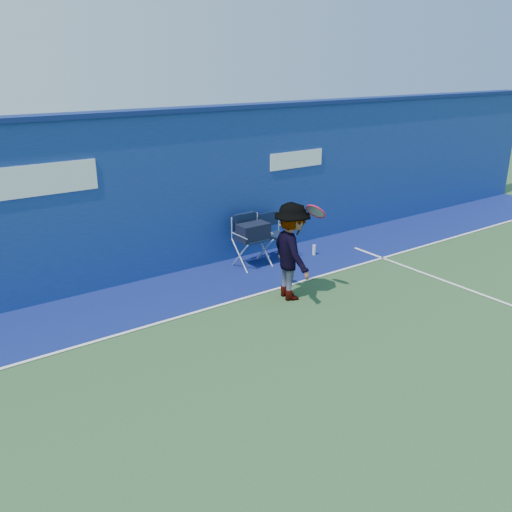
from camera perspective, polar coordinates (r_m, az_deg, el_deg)
ground at (r=6.67m, az=7.44°, el=-15.87°), size 80.00×80.00×0.00m
stadium_wall at (r=10.11m, az=-12.58°, el=6.08°), size 24.00×0.50×3.08m
out_of_bounds_strip at (r=9.65m, az=-9.27°, el=-4.08°), size 24.00×1.80×0.01m
court_lines at (r=7.03m, az=4.04°, el=-13.55°), size 24.00×12.00×0.01m
directors_chair_left at (r=10.73m, az=-0.42°, el=1.17°), size 0.61×0.57×1.03m
directors_chair_right at (r=11.19m, az=1.96°, el=1.17°), size 0.56×0.50×0.94m
water_bottle at (r=11.50m, az=6.13°, el=0.63°), size 0.07×0.07×0.23m
tennis_player at (r=9.15m, az=3.78°, el=0.48°), size 1.02×1.21×1.69m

